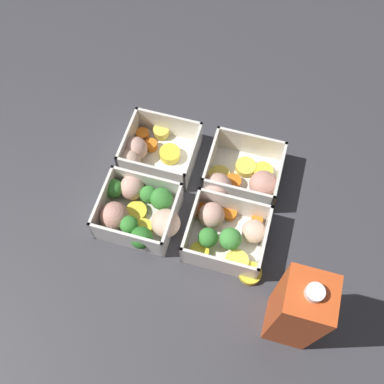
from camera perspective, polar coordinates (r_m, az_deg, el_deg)
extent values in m
plane|color=#38383D|center=(0.82, 0.00, -0.67)|extent=(4.00, 4.00, 0.00)
cube|color=silver|center=(0.84, 6.39, 1.93)|extent=(0.13, 0.12, 0.00)
cube|color=silver|center=(0.85, 7.42, 6.03)|extent=(0.13, 0.01, 0.06)
cube|color=silver|center=(0.79, 5.70, -0.50)|extent=(0.13, 0.01, 0.06)
cube|color=silver|center=(0.82, 10.84, 1.81)|extent=(0.01, 0.12, 0.06)
cube|color=silver|center=(0.82, 2.34, 3.92)|extent=(0.00, 0.12, 0.06)
cylinder|color=orange|center=(0.82, 9.63, -1.08)|extent=(0.04, 0.04, 0.01)
cylinder|color=#DBC647|center=(0.84, 6.82, 3.18)|extent=(0.05, 0.05, 0.01)
cylinder|color=yellow|center=(0.84, 8.98, 2.62)|extent=(0.05, 0.05, 0.01)
sphere|color=tan|center=(0.81, 9.01, 1.00)|extent=(0.07, 0.07, 0.05)
cylinder|color=#DBC647|center=(0.83, 3.48, 2.11)|extent=(0.05, 0.05, 0.01)
cylinder|color=orange|center=(0.82, 5.22, 1.24)|extent=(0.04, 0.04, 0.02)
sphere|color=#D19E8C|center=(0.80, 3.31, 0.66)|extent=(0.06, 0.06, 0.05)
cube|color=silver|center=(0.86, -3.89, 4.44)|extent=(0.13, 0.12, 0.00)
cube|color=silver|center=(0.86, -2.89, 8.46)|extent=(0.13, 0.01, 0.06)
cube|color=silver|center=(0.81, -5.20, 2.22)|extent=(0.13, 0.01, 0.06)
cube|color=silver|center=(0.82, 0.14, 4.46)|extent=(0.00, 0.12, 0.06)
cube|color=silver|center=(0.85, -8.04, 6.37)|extent=(0.01, 0.12, 0.06)
cylinder|color=yellow|center=(0.85, -2.84, 4.84)|extent=(0.05, 0.05, 0.02)
cylinder|color=orange|center=(0.86, -5.19, 5.95)|extent=(0.03, 0.03, 0.02)
sphere|color=beige|center=(0.83, -8.02, 4.00)|extent=(0.06, 0.06, 0.04)
sphere|color=#D19E8C|center=(0.85, -7.20, 5.50)|extent=(0.06, 0.06, 0.05)
cylinder|color=#DBC647|center=(0.88, -3.93, 7.66)|extent=(0.04, 0.04, 0.02)
cylinder|color=orange|center=(0.88, -6.29, 7.26)|extent=(0.03, 0.03, 0.02)
cube|color=silver|center=(0.79, 4.27, -6.12)|extent=(0.13, 0.12, 0.00)
cube|color=silver|center=(0.78, 5.38, -1.69)|extent=(0.13, 0.01, 0.06)
cube|color=silver|center=(0.74, 3.38, -9.24)|extent=(0.13, 0.01, 0.06)
cube|color=silver|center=(0.76, 9.01, -6.51)|extent=(0.01, 0.12, 0.06)
cube|color=silver|center=(0.76, -0.15, -4.20)|extent=(0.00, 0.12, 0.06)
cylinder|color=#DBC647|center=(0.76, 5.69, -8.83)|extent=(0.06, 0.06, 0.02)
cylinder|color=orange|center=(0.80, 1.20, -2.26)|extent=(0.04, 0.04, 0.01)
cylinder|color=#519448|center=(0.77, 4.77, -6.50)|extent=(0.01, 0.01, 0.02)
sphere|color=#42933D|center=(0.75, 4.89, -5.93)|extent=(0.04, 0.04, 0.04)
cylinder|color=yellow|center=(0.77, 0.95, -7.60)|extent=(0.04, 0.04, 0.01)
sphere|color=#D19E8C|center=(0.78, 2.51, -2.97)|extent=(0.06, 0.06, 0.05)
sphere|color=beige|center=(0.77, 7.85, -4.96)|extent=(0.04, 0.04, 0.04)
cylinder|color=yellow|center=(0.76, 7.37, -10.20)|extent=(0.05, 0.05, 0.01)
cylinder|color=#49883F|center=(0.77, 2.00, -6.32)|extent=(0.01, 0.01, 0.01)
sphere|color=#388433|center=(0.76, 2.05, -5.79)|extent=(0.03, 0.03, 0.03)
cylinder|color=orange|center=(0.80, 8.24, -3.60)|extent=(0.03, 0.03, 0.01)
cylinder|color=orange|center=(0.80, 4.78, -2.69)|extent=(0.03, 0.03, 0.01)
cube|color=silver|center=(0.81, -6.68, -3.24)|extent=(0.13, 0.12, 0.00)
cube|color=silver|center=(0.80, -5.62, 1.08)|extent=(0.13, 0.01, 0.06)
cube|color=silver|center=(0.76, -8.25, -6.09)|extent=(0.13, 0.01, 0.06)
cube|color=silver|center=(0.77, -2.50, -3.58)|extent=(0.00, 0.12, 0.06)
cube|color=silver|center=(0.80, -11.13, -1.27)|extent=(0.01, 0.12, 0.06)
cylinder|color=#49883F|center=(0.80, -3.82, -1.56)|extent=(0.01, 0.01, 0.02)
sphere|color=#388433|center=(0.78, -3.92, -0.86)|extent=(0.04, 0.04, 0.04)
cylinder|color=yellow|center=(0.79, -6.17, -4.56)|extent=(0.04, 0.04, 0.01)
sphere|color=tan|center=(0.78, -9.82, -3.01)|extent=(0.07, 0.07, 0.05)
sphere|color=#D19E8C|center=(0.81, -7.64, 0.57)|extent=(0.06, 0.06, 0.04)
cylinder|color=#49883F|center=(0.81, -5.42, -0.93)|extent=(0.01, 0.01, 0.02)
sphere|color=#388433|center=(0.79, -5.54, -0.30)|extent=(0.03, 0.03, 0.03)
cylinder|color=#407A37|center=(0.78, -6.29, -6.31)|extent=(0.01, 0.01, 0.01)
sphere|color=#2D7228|center=(0.76, -6.44, -5.78)|extent=(0.04, 0.04, 0.04)
cylinder|color=#49883F|center=(0.82, -9.74, -0.19)|extent=(0.01, 0.01, 0.01)
sphere|color=#388433|center=(0.81, -9.95, 0.45)|extent=(0.04, 0.04, 0.04)
sphere|color=beige|center=(0.77, -3.35, -3.97)|extent=(0.06, 0.06, 0.05)
cylinder|color=#49883F|center=(0.79, -7.82, -4.68)|extent=(0.01, 0.01, 0.02)
sphere|color=#388433|center=(0.77, -8.00, -4.13)|extent=(0.03, 0.03, 0.03)
cylinder|color=yellow|center=(0.80, -7.06, -2.44)|extent=(0.04, 0.04, 0.01)
cube|color=#D14C1E|center=(0.67, 13.22, -14.42)|extent=(0.07, 0.07, 0.19)
cylinder|color=white|center=(0.58, 15.32, -12.22)|extent=(0.02, 0.02, 0.01)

